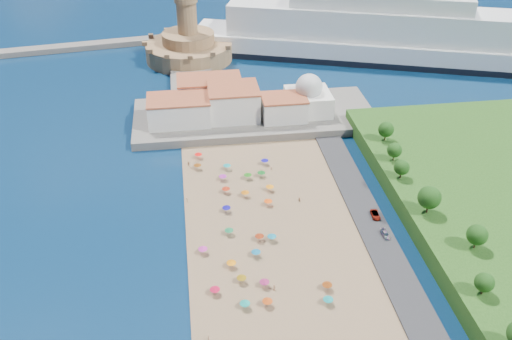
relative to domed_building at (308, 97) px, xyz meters
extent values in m
plane|color=#071938|center=(-30.00, -71.00, -8.97)|extent=(700.00, 700.00, 0.00)
cube|color=#59544C|center=(-20.00, 2.00, -7.47)|extent=(90.00, 36.00, 3.00)
cube|color=#59544C|center=(-42.00, 37.00, -7.77)|extent=(18.00, 70.00, 2.40)
cube|color=silver|center=(-48.00, -2.00, -1.47)|extent=(22.00, 14.00, 9.00)
cube|color=silver|center=(-28.00, 0.00, -0.47)|extent=(18.00, 16.00, 11.00)
cube|color=silver|center=(-10.00, -4.00, -1.97)|extent=(16.00, 12.00, 8.00)
cube|color=silver|center=(-36.00, 12.00, -0.97)|extent=(24.00, 14.00, 10.00)
cube|color=silver|center=(0.00, 0.00, -1.97)|extent=(16.00, 16.00, 8.00)
sphere|color=silver|center=(0.00, 0.00, 4.03)|extent=(10.00, 10.00, 10.00)
cylinder|color=silver|center=(0.00, 0.00, 7.83)|extent=(1.20, 1.20, 1.60)
cylinder|color=#A57B52|center=(-42.00, 67.00, -4.97)|extent=(40.00, 40.00, 8.00)
cylinder|color=#A57B52|center=(-42.00, 67.00, 1.53)|extent=(24.00, 24.00, 5.00)
cylinder|color=#A57B52|center=(-42.00, 67.00, 11.03)|extent=(9.00, 9.00, 14.00)
cube|color=black|center=(44.13, 56.24, -7.58)|extent=(171.72, 79.65, 2.78)
cube|color=white|center=(44.13, 56.24, -3.83)|extent=(170.64, 78.95, 10.30)
cube|color=white|center=(44.13, 56.24, 8.19)|extent=(136.66, 63.59, 13.73)
cube|color=white|center=(44.13, 56.24, 18.49)|extent=(81.00, 40.89, 6.87)
cylinder|color=gray|center=(-21.02, -30.91, -7.72)|extent=(0.07, 0.07, 2.00)
cone|color=#120C9D|center=(-21.02, -30.91, -6.82)|extent=(2.50, 2.50, 0.60)
cylinder|color=gray|center=(-24.99, -70.17, -7.72)|extent=(0.07, 0.07, 2.00)
cone|color=#107A98|center=(-24.99, -70.17, -6.82)|extent=(2.50, 2.50, 0.60)
cylinder|color=gray|center=(-29.59, -87.27, -7.72)|extent=(0.07, 0.07, 2.00)
cone|color=#982056|center=(-29.59, -87.27, -6.82)|extent=(2.50, 2.50, 0.60)
cylinder|color=gray|center=(-30.09, -75.92, -7.72)|extent=(0.07, 0.07, 2.00)
cone|color=#106A95|center=(-30.09, -75.92, -6.82)|extent=(2.50, 2.50, 0.60)
cylinder|color=gray|center=(-15.58, -95.10, -7.72)|extent=(0.07, 0.07, 2.00)
cone|color=#0E8786|center=(-15.58, -95.10, -6.82)|extent=(2.50, 2.50, 0.60)
cylinder|color=gray|center=(-36.91, -79.25, -7.72)|extent=(0.07, 0.07, 2.00)
cone|color=orange|center=(-36.91, -79.25, -6.82)|extent=(2.50, 2.50, 0.60)
cylinder|color=gray|center=(-35.56, -38.58, -7.72)|extent=(0.07, 0.07, 2.00)
cone|color=#AC25A3|center=(-35.56, -38.58, -6.82)|extent=(2.50, 2.50, 0.60)
cylinder|color=gray|center=(-35.19, -45.69, -7.72)|extent=(0.07, 0.07, 2.00)
cone|color=#B4270E|center=(-35.19, -45.69, -6.82)|extent=(2.50, 2.50, 0.60)
cylinder|color=gray|center=(-23.22, -38.14, -7.72)|extent=(0.07, 0.07, 2.00)
cone|color=#126A1E|center=(-23.22, -38.14, -6.82)|extent=(2.50, 2.50, 0.60)
cylinder|color=gray|center=(-14.63, -90.32, -7.72)|extent=(0.07, 0.07, 2.00)
cone|color=#80340B|center=(-14.63, -90.32, -6.82)|extent=(2.50, 2.50, 0.60)
cylinder|color=gray|center=(-41.76, -88.20, -7.72)|extent=(0.07, 0.07, 2.00)
cone|color=#C10F36|center=(-41.76, -88.20, -6.82)|extent=(2.50, 2.50, 0.60)
cylinder|color=gray|center=(-28.30, -69.60, -7.72)|extent=(0.07, 0.07, 2.00)
cone|color=maroon|center=(-28.30, -69.60, -6.82)|extent=(2.50, 2.50, 0.60)
cylinder|color=gray|center=(-29.64, -48.46, -7.72)|extent=(0.07, 0.07, 2.00)
cone|color=orange|center=(-29.64, -48.46, -6.82)|extent=(2.50, 2.50, 0.60)
cylinder|color=gray|center=(-21.80, -46.40, -7.72)|extent=(0.07, 0.07, 2.00)
cone|color=orange|center=(-21.80, -46.40, -6.82)|extent=(2.50, 2.50, 0.60)
cylinder|color=gray|center=(-35.17, -93.72, -7.72)|extent=(0.07, 0.07, 2.00)
cone|color=#0F9281|center=(-35.17, -93.72, -6.82)|extent=(2.50, 2.50, 0.60)
cylinder|color=gray|center=(-36.20, -65.95, -7.72)|extent=(0.07, 0.07, 2.00)
cone|color=#157641|center=(-36.20, -65.95, -6.82)|extent=(2.50, 2.50, 0.60)
cylinder|color=gray|center=(-42.48, -24.03, -7.72)|extent=(0.07, 0.07, 2.00)
cone|color=#FF0F0B|center=(-42.48, -24.03, -6.82)|extent=(2.50, 2.50, 0.60)
cylinder|color=gray|center=(-35.94, -55.43, -7.72)|extent=(0.07, 0.07, 2.00)
cone|color=#130B92|center=(-35.94, -55.43, -6.82)|extent=(2.50, 2.50, 0.60)
cylinder|color=gray|center=(-43.11, -30.93, -7.72)|extent=(0.07, 0.07, 2.00)
cone|color=#7C3C0B|center=(-43.11, -30.93, -6.82)|extent=(2.50, 2.50, 0.60)
cylinder|color=gray|center=(-23.46, -53.84, -7.72)|extent=(0.07, 0.07, 2.00)
cone|color=#F34D0A|center=(-23.46, -53.84, -6.82)|extent=(2.50, 2.50, 0.60)
cylinder|color=gray|center=(-29.85, -93.73, -7.72)|extent=(0.07, 0.07, 2.00)
cone|color=#C0430F|center=(-29.85, -93.73, -6.82)|extent=(2.50, 2.50, 0.60)
cylinder|color=gray|center=(-34.96, -85.08, -7.72)|extent=(0.07, 0.07, 2.00)
cone|color=#89670C|center=(-34.96, -85.08, -6.82)|extent=(2.50, 2.50, 0.60)
cylinder|color=gray|center=(-43.77, -72.85, -7.72)|extent=(0.07, 0.07, 2.00)
cone|color=#C62A9A|center=(-43.77, -72.85, -6.82)|extent=(2.50, 2.50, 0.60)
cylinder|color=gray|center=(-33.62, -32.37, -7.72)|extent=(0.07, 0.07, 2.00)
cone|color=#109796|center=(-33.62, -32.37, -6.82)|extent=(2.50, 2.50, 0.60)
cylinder|color=gray|center=(-27.65, -38.85, -7.72)|extent=(0.07, 0.07, 2.00)
cone|color=#207615|center=(-27.65, -38.85, -6.82)|extent=(2.50, 2.50, 0.60)
imported|color=tan|center=(-47.17, -48.73, -7.91)|extent=(0.86, 1.17, 1.63)
imported|color=tan|center=(-45.91, -28.46, -7.82)|extent=(1.05, 1.07, 1.80)
imported|color=tan|center=(-44.22, -102.09, -7.88)|extent=(0.41, 0.62, 1.68)
imported|color=tan|center=(-19.49, -35.07, -7.89)|extent=(1.11, 0.68, 1.67)
imported|color=tan|center=(-13.91, -53.21, -7.92)|extent=(1.46, 1.31, 1.61)
imported|color=tan|center=(-27.41, -88.74, -7.86)|extent=(0.96, 1.01, 1.74)
imported|color=gray|center=(6.00, -63.96, -7.60)|extent=(2.59, 5.01, 1.35)
imported|color=gray|center=(6.00, -72.80, -7.66)|extent=(2.05, 4.37, 1.23)
cylinder|color=#382314|center=(18.14, -102.14, -1.72)|extent=(0.50, 0.50, 2.51)
sphere|color=#14380F|center=(18.14, -102.14, 0.54)|extent=(4.52, 4.52, 4.52)
cylinder|color=#382314|center=(23.83, -86.63, -1.49)|extent=(0.50, 0.50, 2.97)
sphere|color=#14380F|center=(23.83, -86.63, 1.18)|extent=(5.34, 5.34, 5.34)
cylinder|color=#382314|center=(17.82, -70.68, -1.21)|extent=(0.50, 0.50, 3.53)
sphere|color=#14380F|center=(17.82, -70.68, 1.97)|extent=(6.36, 6.36, 6.36)
cylinder|color=#382314|center=(16.69, -52.95, -1.68)|extent=(0.50, 0.50, 2.60)
sphere|color=#14380F|center=(16.69, -52.95, 0.66)|extent=(4.68, 4.68, 4.68)
cylinder|color=#382314|center=(18.01, -42.94, -1.68)|extent=(0.50, 0.50, 2.59)
sphere|color=#14380F|center=(18.01, -42.94, 0.65)|extent=(4.65, 4.65, 4.65)
cylinder|color=#382314|center=(19.56, -30.22, -1.52)|extent=(0.50, 0.50, 2.92)
sphere|color=#14380F|center=(19.56, -30.22, 1.11)|extent=(5.25, 5.25, 5.25)
camera|label=1|loc=(-45.61, -188.85, 90.24)|focal=40.00mm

